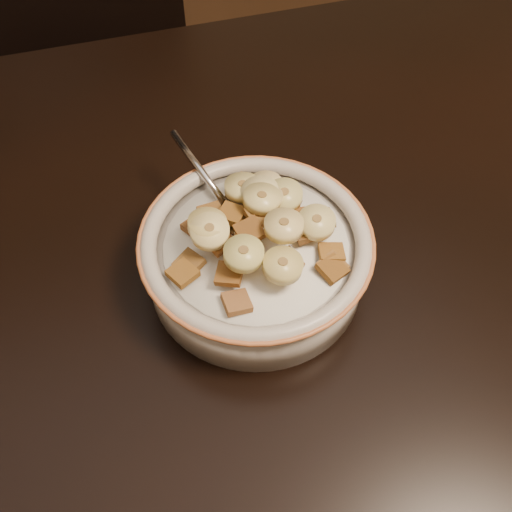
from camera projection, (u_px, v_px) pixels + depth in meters
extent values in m
cube|color=black|center=(172.00, 354.00, 0.48)|extent=(1.42, 0.93, 0.04)
cube|color=black|center=(85.00, 161.00, 0.92)|extent=(0.60, 0.60, 1.04)
cylinder|color=beige|center=(256.00, 261.00, 0.49)|extent=(0.19, 0.19, 0.04)
cylinder|color=white|center=(256.00, 245.00, 0.47)|extent=(0.15, 0.15, 0.00)
ellipsoid|color=#BDBDBF|center=(236.00, 219.00, 0.48)|extent=(0.05, 0.05, 0.01)
cube|color=brown|center=(229.00, 274.00, 0.44)|extent=(0.03, 0.03, 0.01)
cube|color=brown|center=(332.00, 253.00, 0.46)|extent=(0.02, 0.02, 0.01)
cube|color=brown|center=(248.00, 246.00, 0.45)|extent=(0.02, 0.02, 0.01)
cube|color=brown|center=(321.00, 220.00, 0.48)|extent=(0.02, 0.02, 0.01)
cube|color=#9B5820|center=(287.00, 263.00, 0.45)|extent=(0.03, 0.03, 0.01)
cube|color=brown|center=(189.00, 263.00, 0.46)|extent=(0.03, 0.03, 0.01)
cube|color=brown|center=(238.00, 191.00, 0.50)|extent=(0.03, 0.03, 0.01)
cube|color=brown|center=(237.00, 302.00, 0.43)|extent=(0.02, 0.02, 0.01)
cube|color=brown|center=(232.00, 214.00, 0.47)|extent=(0.03, 0.03, 0.01)
cube|color=brown|center=(197.00, 226.00, 0.47)|extent=(0.03, 0.03, 0.01)
cube|color=brown|center=(306.00, 232.00, 0.47)|extent=(0.02, 0.02, 0.01)
cube|color=#9B6836|center=(244.00, 184.00, 0.50)|extent=(0.03, 0.03, 0.01)
cube|color=brown|center=(278.00, 208.00, 0.48)|extent=(0.03, 0.03, 0.01)
cube|color=olive|center=(259.00, 209.00, 0.47)|extent=(0.03, 0.03, 0.01)
cube|color=brown|center=(183.00, 273.00, 0.45)|extent=(0.03, 0.03, 0.01)
cube|color=olive|center=(279.00, 205.00, 0.48)|extent=(0.03, 0.03, 0.01)
cube|color=brown|center=(286.00, 201.00, 0.49)|extent=(0.03, 0.03, 0.01)
cube|color=brown|center=(260.00, 216.00, 0.46)|extent=(0.03, 0.03, 0.01)
cube|color=brown|center=(212.00, 214.00, 0.48)|extent=(0.02, 0.02, 0.01)
cube|color=brown|center=(299.00, 220.00, 0.47)|extent=(0.03, 0.03, 0.01)
cube|color=brown|center=(332.00, 266.00, 0.45)|extent=(0.03, 0.03, 0.01)
cube|color=brown|center=(302.00, 218.00, 0.48)|extent=(0.02, 0.02, 0.01)
cube|color=brown|center=(208.00, 225.00, 0.47)|extent=(0.03, 0.03, 0.01)
cube|color=brown|center=(219.00, 241.00, 0.45)|extent=(0.03, 0.03, 0.01)
cube|color=brown|center=(333.00, 269.00, 0.45)|extent=(0.03, 0.03, 0.01)
cube|color=brown|center=(249.00, 231.00, 0.45)|extent=(0.02, 0.02, 0.01)
cylinder|color=#E9DA81|center=(316.00, 222.00, 0.46)|extent=(0.03, 0.03, 0.01)
cylinder|color=#C9BC6F|center=(262.00, 199.00, 0.46)|extent=(0.04, 0.04, 0.01)
cylinder|color=#F9EBA6|center=(210.00, 231.00, 0.44)|extent=(0.04, 0.04, 0.02)
cylinder|color=#D8CA78|center=(284.00, 196.00, 0.48)|extent=(0.04, 0.04, 0.02)
cylinder|color=#D7B775|center=(283.00, 265.00, 0.43)|extent=(0.04, 0.04, 0.01)
cylinder|color=#E3D76C|center=(244.00, 254.00, 0.43)|extent=(0.04, 0.04, 0.01)
cylinder|color=#EACB80|center=(264.00, 198.00, 0.47)|extent=(0.04, 0.04, 0.01)
cylinder|color=#E2DA87|center=(243.00, 187.00, 0.48)|extent=(0.04, 0.04, 0.01)
cylinder|color=#EED078|center=(284.00, 226.00, 0.44)|extent=(0.04, 0.04, 0.01)
cylinder|color=beige|center=(265.00, 187.00, 0.49)|extent=(0.04, 0.04, 0.01)
cylinder|color=#EBE090|center=(260.00, 193.00, 0.47)|extent=(0.04, 0.04, 0.01)
cylinder|color=#DDD377|center=(207.00, 225.00, 0.45)|extent=(0.04, 0.04, 0.01)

